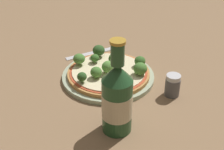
# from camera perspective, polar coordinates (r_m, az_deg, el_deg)

# --- Properties ---
(ground_plane) EXTENTS (3.00, 3.00, 0.00)m
(ground_plane) POSITION_cam_1_polar(r_m,az_deg,el_deg) (0.86, -1.26, 0.05)
(ground_plane) COLOR #846647
(plate) EXTENTS (0.25, 0.25, 0.01)m
(plate) POSITION_cam_1_polar(r_m,az_deg,el_deg) (0.85, -0.41, -0.15)
(plate) COLOR #A3B293
(plate) RESTS_ON ground_plane
(pizza) EXTENTS (0.22, 0.22, 0.01)m
(pizza) POSITION_cam_1_polar(r_m,az_deg,el_deg) (0.84, -0.47, 0.49)
(pizza) COLOR #B77F42
(pizza) RESTS_ON plate
(broccoli_floret_0) EXTENTS (0.03, 0.03, 0.03)m
(broccoli_floret_0) POSITION_cam_1_polar(r_m,az_deg,el_deg) (0.81, -0.68, 1.49)
(broccoli_floret_0) COLOR #6B8E51
(broccoli_floret_0) RESTS_ON pizza
(broccoli_floret_1) EXTENTS (0.04, 0.04, 0.03)m
(broccoli_floret_1) POSITION_cam_1_polar(r_m,az_deg,el_deg) (0.81, 5.20, 1.17)
(broccoli_floret_1) COLOR #6B8E51
(broccoli_floret_1) RESTS_ON pizza
(broccoli_floret_2) EXTENTS (0.03, 0.03, 0.03)m
(broccoli_floret_2) POSITION_cam_1_polar(r_m,az_deg,el_deg) (0.85, -6.04, 2.97)
(broccoli_floret_2) COLOR #6B8E51
(broccoli_floret_2) RESTS_ON pizza
(broccoli_floret_3) EXTENTS (0.03, 0.03, 0.03)m
(broccoli_floret_3) POSITION_cam_1_polar(r_m,az_deg,el_deg) (0.79, -2.91, 0.52)
(broccoli_floret_3) COLOR #6B8E51
(broccoli_floret_3) RESTS_ON pizza
(broccoli_floret_4) EXTENTS (0.03, 0.03, 0.03)m
(broccoli_floret_4) POSITION_cam_1_polar(r_m,az_deg,el_deg) (0.85, 0.51, 2.99)
(broccoli_floret_4) COLOR #6B8E51
(broccoli_floret_4) RESTS_ON pizza
(broccoli_floret_5) EXTENTS (0.03, 0.03, 0.03)m
(broccoli_floret_5) POSITION_cam_1_polar(r_m,az_deg,el_deg) (0.89, -2.45, 4.52)
(broccoli_floret_5) COLOR #6B8E51
(broccoli_floret_5) RESTS_ON pizza
(broccoli_floret_6) EXTENTS (0.02, 0.02, 0.02)m
(broccoli_floret_6) POSITION_cam_1_polar(r_m,az_deg,el_deg) (0.86, -3.15, 3.11)
(broccoli_floret_6) COLOR #6B8E51
(broccoli_floret_6) RESTS_ON pizza
(broccoli_floret_7) EXTENTS (0.03, 0.03, 0.03)m
(broccoli_floret_7) POSITION_cam_1_polar(r_m,az_deg,el_deg) (0.85, 5.13, 2.54)
(broccoli_floret_7) COLOR #6B8E51
(broccoli_floret_7) RESTS_ON pizza
(broccoli_floret_8) EXTENTS (0.02, 0.02, 0.03)m
(broccoli_floret_8) POSITION_cam_1_polar(r_m,az_deg,el_deg) (0.78, -5.52, -0.33)
(broccoli_floret_8) COLOR #6B8E51
(broccoli_floret_8) RESTS_ON pizza
(beer_bottle) EXTENTS (0.06, 0.06, 0.21)m
(beer_bottle) POSITION_cam_1_polar(r_m,az_deg,el_deg) (0.63, 0.94, -4.32)
(beer_bottle) COLOR #234C28
(beer_bottle) RESTS_ON ground_plane
(pepper_shaker) EXTENTS (0.04, 0.04, 0.06)m
(pepper_shaker) POSITION_cam_1_polar(r_m,az_deg,el_deg) (0.78, 11.02, -1.87)
(pepper_shaker) COLOR #4C4C51
(pepper_shaker) RESTS_ON ground_plane
(fork) EXTENTS (0.02, 0.16, 0.00)m
(fork) POSITION_cam_1_polar(r_m,az_deg,el_deg) (0.97, -3.91, 4.01)
(fork) COLOR silver
(fork) RESTS_ON ground_plane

